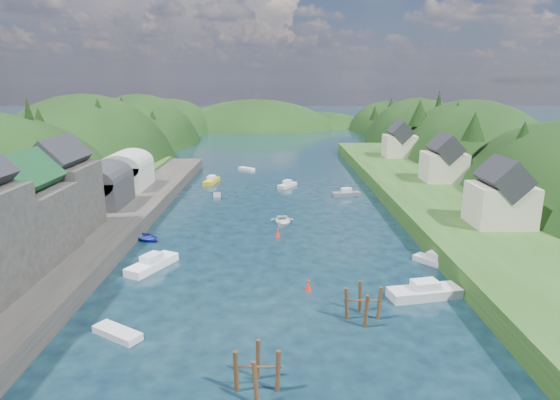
{
  "coord_description": "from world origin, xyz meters",
  "views": [
    {
      "loc": [
        -0.3,
        -33.22,
        19.67
      ],
      "look_at": [
        0.0,
        28.0,
        4.0
      ],
      "focal_mm": 30.0,
      "sensor_mm": 36.0,
      "label": 1
    }
  ],
  "objects_px": {
    "piling_cluster_far": "(363,306)",
    "channel_buoy_far": "(278,233)",
    "channel_buoy_near": "(308,286)",
    "piling_cluster_near": "(257,375)"
  },
  "relations": [
    {
      "from": "piling_cluster_near",
      "to": "piling_cluster_far",
      "type": "bearing_deg",
      "value": 48.01
    },
    {
      "from": "piling_cluster_far",
      "to": "channel_buoy_far",
      "type": "bearing_deg",
      "value": 108.47
    },
    {
      "from": "piling_cluster_far",
      "to": "channel_buoy_near",
      "type": "bearing_deg",
      "value": 127.17
    },
    {
      "from": "piling_cluster_far",
      "to": "channel_buoy_near",
      "type": "xyz_separation_m",
      "value": [
        -4.24,
        5.6,
        -0.7
      ]
    },
    {
      "from": "piling_cluster_far",
      "to": "channel_buoy_near",
      "type": "relative_size",
      "value": 3.17
    },
    {
      "from": "channel_buoy_near",
      "to": "channel_buoy_far",
      "type": "height_order",
      "value": "same"
    },
    {
      "from": "piling_cluster_near",
      "to": "piling_cluster_far",
      "type": "xyz_separation_m",
      "value": [
        8.55,
        9.49,
        -0.05
      ]
    },
    {
      "from": "channel_buoy_near",
      "to": "channel_buoy_far",
      "type": "relative_size",
      "value": 1.0
    },
    {
      "from": "channel_buoy_near",
      "to": "channel_buoy_far",
      "type": "bearing_deg",
      "value": 100.5
    },
    {
      "from": "piling_cluster_near",
      "to": "piling_cluster_far",
      "type": "height_order",
      "value": "piling_cluster_near"
    }
  ]
}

